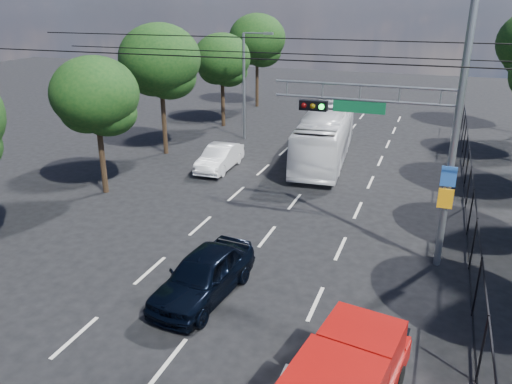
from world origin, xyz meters
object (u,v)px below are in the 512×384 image
at_px(white_bus, 325,136).
at_px(white_van, 220,158).
at_px(navy_hatchback, 203,275).
at_px(signal_mast, 418,119).

bearing_deg(white_bus, white_van, -149.24).
xyz_separation_m(navy_hatchback, white_bus, (0.29, 15.82, 0.70)).
height_order(navy_hatchback, white_bus, white_bus).
xyz_separation_m(navy_hatchback, white_van, (-4.85, 12.07, -0.09)).
bearing_deg(signal_mast, white_van, 145.60).
bearing_deg(white_bus, navy_hatchback, -96.40).
xyz_separation_m(signal_mast, white_van, (-10.62, 7.27, -4.56)).
distance_m(signal_mast, white_van, 13.66).
distance_m(white_bus, white_van, 6.41).
distance_m(signal_mast, navy_hatchback, 8.74).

